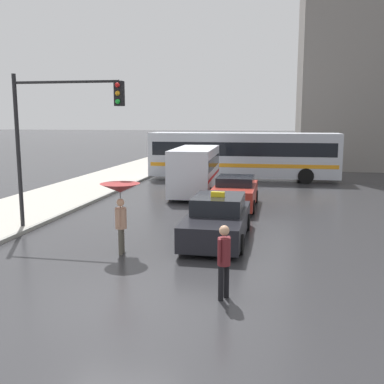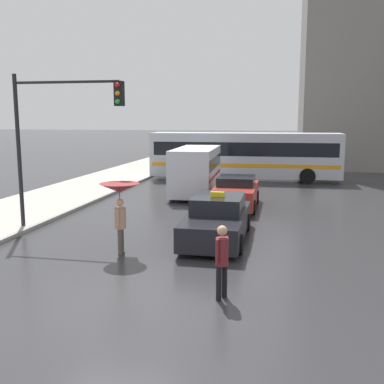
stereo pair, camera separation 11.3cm
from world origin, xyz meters
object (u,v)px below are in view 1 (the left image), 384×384
object	(u,v)px
taxi	(218,220)
pedestrian_with_umbrella	(120,196)
ambulance_van	(195,169)
pedestrian_man	(224,256)
traffic_light	(59,122)
sedan_red	(235,193)
city_bus	(243,154)

from	to	relation	value
taxi	pedestrian_with_umbrella	xyz separation A→B (m)	(-2.56, -2.11, 1.05)
ambulance_van	pedestrian_man	size ratio (longest dim) A/B	3.45
traffic_light	pedestrian_with_umbrella	bearing A→B (deg)	-36.17
taxi	sedan_red	xyz separation A→B (m)	(0.02, 5.57, -0.01)
sedan_red	ambulance_van	world-z (taller)	ambulance_van
taxi	sedan_red	distance (m)	5.57
taxi	sedan_red	size ratio (longest dim) A/B	1.14
taxi	ambulance_van	bearing A→B (deg)	-74.75
pedestrian_man	sedan_red	bearing A→B (deg)	-148.75
pedestrian_man	pedestrian_with_umbrella	bearing A→B (deg)	-102.51
sedan_red	city_bus	distance (m)	9.39
pedestrian_man	traffic_light	distance (m)	8.39
taxi	traffic_light	bearing A→B (deg)	0.12
sedan_red	city_bus	world-z (taller)	city_bus
sedan_red	city_bus	xyz separation A→B (m)	(-0.41, 9.32, 1.04)
pedestrian_man	traffic_light	world-z (taller)	traffic_light
pedestrian_man	traffic_light	size ratio (longest dim) A/B	0.31
ambulance_van	pedestrian_with_umbrella	distance (m)	10.90
sedan_red	traffic_light	world-z (taller)	traffic_light
taxi	ambulance_van	xyz separation A→B (m)	(-2.39, 8.78, 0.69)
pedestrian_with_umbrella	traffic_light	size ratio (longest dim) A/B	0.38
taxi	traffic_light	world-z (taller)	traffic_light
taxi	pedestrian_man	xyz separation A→B (m)	(0.79, -4.87, 0.30)
ambulance_van	city_bus	size ratio (longest dim) A/B	0.47
traffic_light	taxi	bearing A→B (deg)	0.12
sedan_red	taxi	bearing A→B (deg)	89.75
pedestrian_with_umbrella	traffic_light	xyz separation A→B (m)	(-2.87, 2.10, 2.10)
ambulance_van	pedestrian_with_umbrella	xyz separation A→B (m)	(-0.16, -10.89, 0.36)
taxi	pedestrian_man	bearing A→B (deg)	99.24
city_bus	pedestrian_with_umbrella	size ratio (longest dim) A/B	5.79
sedan_red	traffic_light	bearing A→B (deg)	45.66
ambulance_van	city_bus	distance (m)	6.44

